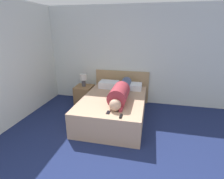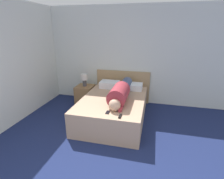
{
  "view_description": "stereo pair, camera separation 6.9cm",
  "coord_description": "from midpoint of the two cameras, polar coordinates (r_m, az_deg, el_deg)",
  "views": [
    {
      "loc": [
        0.62,
        -0.86,
        2.01
      ],
      "look_at": [
        -0.15,
        2.56,
        0.78
      ],
      "focal_mm": 28.0,
      "sensor_mm": 36.0,
      "label": 1
    },
    {
      "loc": [
        0.69,
        -0.85,
        2.01
      ],
      "look_at": [
        -0.15,
        2.56,
        0.78
      ],
      "focal_mm": 28.0,
      "sensor_mm": 36.0,
      "label": 2
    }
  ],
  "objects": [
    {
      "name": "wall_back",
      "position": [
        4.85,
        4.94,
        10.79
      ],
      "size": [
        5.66,
        0.06,
        2.6
      ],
      "color": "silver",
      "rests_on": "ground_plane"
    },
    {
      "name": "wall_left",
      "position": [
        4.1,
        -33.13,
        6.17
      ],
      "size": [
        0.06,
        5.07,
        2.6
      ],
      "color": "silver",
      "rests_on": "ground_plane"
    },
    {
      "name": "bed",
      "position": [
        4.05,
        -0.03,
        -6.23
      ],
      "size": [
        1.38,
        1.97,
        0.53
      ],
      "color": "tan",
      "rests_on": "ground_plane"
    },
    {
      "name": "headboard",
      "position": [
        5.0,
        2.81,
        1.07
      ],
      "size": [
        1.5,
        0.04,
        0.9
      ],
      "color": "tan",
      "rests_on": "ground_plane"
    },
    {
      "name": "nightstand",
      "position": [
        4.99,
        -9.4,
        -1.65
      ],
      "size": [
        0.47,
        0.48,
        0.5
      ],
      "color": "olive",
      "rests_on": "ground_plane"
    },
    {
      "name": "table_lamp",
      "position": [
        4.84,
        -9.7,
        3.53
      ],
      "size": [
        0.19,
        0.19,
        0.34
      ],
      "color": "#4C4C51",
      "rests_on": "nightstand"
    },
    {
      "name": "person_lying",
      "position": [
        3.85,
        2.42,
        -0.76
      ],
      "size": [
        0.37,
        1.65,
        0.37
      ],
      "color": "tan",
      "rests_on": "bed"
    },
    {
      "name": "pillow_near_headboard",
      "position": [
        4.62,
        -1.42,
        1.67
      ],
      "size": [
        0.49,
        0.36,
        0.16
      ],
      "color": "white",
      "rests_on": "bed"
    },
    {
      "name": "pillow_second",
      "position": [
        4.52,
        6.26,
        1.04
      ],
      "size": [
        0.46,
        0.36,
        0.15
      ],
      "color": "white",
      "rests_on": "bed"
    },
    {
      "name": "tv_remote",
      "position": [
        3.13,
        2.27,
        -8.64
      ],
      "size": [
        0.04,
        0.15,
        0.02
      ],
      "color": "black",
      "rests_on": "bed"
    },
    {
      "name": "cell_phone",
      "position": [
        3.27,
        -1.82,
        -7.47
      ],
      "size": [
        0.06,
        0.13,
        0.01
      ],
      "color": "black",
      "rests_on": "bed"
    }
  ]
}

